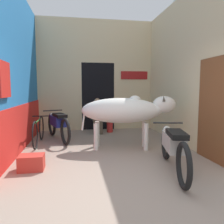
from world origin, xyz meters
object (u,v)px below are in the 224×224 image
cow (126,111)px  shopkeeper_seated (97,115)px  motorcycle_near (173,146)px  bicycle (39,131)px  crate (32,163)px  plastic_stool (110,125)px  motorcycle_far (58,124)px

cow → shopkeeper_seated: size_ratio=2.01×
motorcycle_near → bicycle: (-2.68, 2.42, -0.10)m
bicycle → cow: bearing=-19.9°
bicycle → crate: bearing=-84.7°
plastic_stool → crate: size_ratio=0.99×
shopkeeper_seated → crate: 3.45m
cow → shopkeeper_seated: cow is taller
cow → motorcycle_near: bearing=-73.3°
bicycle → crate: bicycle is taller
cow → crate: (-2.02, -1.15, -0.80)m
cow → shopkeeper_seated: (-0.51, 1.92, -0.33)m
bicycle → plastic_stool: (2.13, 1.28, -0.13)m
plastic_stool → crate: (-1.95, -3.23, -0.09)m
motorcycle_far → crate: (-0.30, -2.34, -0.33)m
motorcycle_near → shopkeeper_seated: size_ratio=1.76×
motorcycle_near → motorcycle_far: motorcycle_far is taller
cow → motorcycle_far: (-1.72, 1.19, -0.47)m
motorcycle_far → shopkeeper_seated: 1.42m
motorcycle_far → crate: 2.39m
plastic_stool → bicycle: bearing=-148.9°
motorcycle_near → bicycle: size_ratio=1.17×
cow → bicycle: (-2.20, 0.80, -0.58)m
cow → motorcycle_far: 2.15m
cow → crate: bearing=-150.3°
motorcycle_far → shopkeeper_seated: shopkeeper_seated is taller
bicycle → crate: 1.97m
motorcycle_near → shopkeeper_seated: 3.68m
bicycle → plastic_stool: bicycle is taller
motorcycle_far → bicycle: 0.63m
shopkeeper_seated → plastic_stool: (0.44, 0.16, -0.37)m
motorcycle_far → bicycle: size_ratio=1.16×
motorcycle_far → shopkeeper_seated: bearing=30.7°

